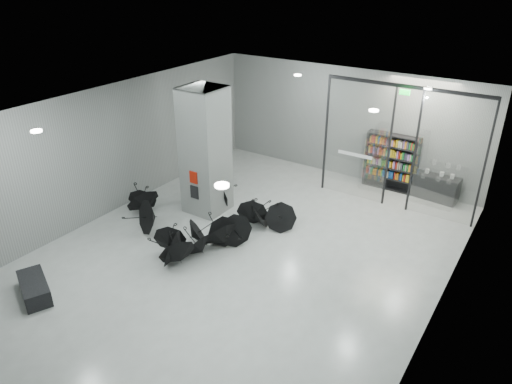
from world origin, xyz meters
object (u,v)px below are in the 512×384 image
Objects in this scene: column at (205,151)px; umbrella_cluster at (203,228)px; bookshelf at (391,162)px; shop_counter at (436,187)px; bench at (34,288)px.

column is 0.74× the size of umbrella_cluster.
bookshelf reaches higher than shop_counter.
umbrella_cluster is (-3.38, -6.20, -0.70)m from bookshelf.
bookshelf is (5.04, 10.53, 0.78)m from bench.
shop_counter is at bearing 51.36° from umbrella_cluster.
bookshelf is 0.37× the size of umbrella_cluster.
shop_counter is at bearing 1.62° from bookshelf.
column reaches higher than bench.
column reaches higher than shop_counter.
bench is (-0.68, -5.78, -1.79)m from column.
column is 2.44m from umbrella_cluster.
bookshelf is 1.39× the size of shop_counter.
bookshelf is at bearing -172.51° from shop_counter.
umbrella_cluster is (1.66, 4.34, 0.08)m from bench.
bench is 0.25× the size of umbrella_cluster.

